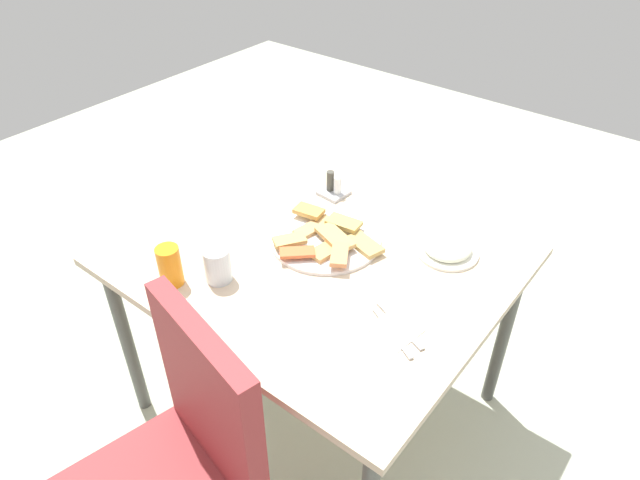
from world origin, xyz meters
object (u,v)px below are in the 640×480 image
dining_table (316,271)px  condiment_caddy (334,188)px  paper_napkin (396,329)px  dining_chair (178,465)px  pide_platter (326,238)px  salad_plate_greens (448,248)px  drinking_glass (218,265)px  spoon (392,332)px  fork (400,324)px  soda_can (170,266)px

dining_table → condiment_caddy: condiment_caddy is taller
dining_table → paper_napkin: 0.39m
dining_chair → pide_platter: size_ratio=2.56×
dining_chair → salad_plate_greens: dining_chair is taller
dining_table → paper_napkin: (-0.36, 0.12, 0.07)m
drinking_glass → dining_chair: bearing=122.0°
spoon → condiment_caddy: bearing=-12.1°
pide_platter → paper_napkin: (-0.37, 0.19, -0.01)m
dining_chair → condiment_caddy: bearing=-74.4°
dining_chair → paper_napkin: dining_chair is taller
pide_platter → condiment_caddy: condiment_caddy is taller
salad_plate_greens → fork: salad_plate_greens is taller
soda_can → drinking_glass: 0.13m
dining_table → soda_can: 0.45m
paper_napkin → drinking_glass: bearing=15.9°
paper_napkin → fork: size_ratio=0.56×
pide_platter → salad_plate_greens: salad_plate_greens is taller
dining_table → spoon: spoon is taller
paper_napkin → dining_chair: bearing=65.1°
pide_platter → salad_plate_greens: size_ratio=1.89×
dining_table → dining_chair: (-0.11, 0.67, -0.11)m
condiment_caddy → paper_napkin: bearing=141.2°
dining_table → drinking_glass: drinking_glass is taller
drinking_glass → dining_table: bearing=-118.1°
soda_can → fork: (-0.60, -0.26, -0.06)m
dining_table → salad_plate_greens: salad_plate_greens is taller
soda_can → paper_napkin: size_ratio=1.10×
pide_platter → condiment_caddy: bearing=-57.5°
fork → pide_platter: bearing=-1.7°
pide_platter → soda_can: 0.48m
dining_chair → pide_platter: 0.77m
soda_can → salad_plate_greens: bearing=-131.9°
spoon → fork: bearing=-62.2°
dining_chair → condiment_caddy: 1.03m
spoon → paper_napkin: bearing=-62.2°
fork → dining_table: bearing=6.2°
pide_platter → salad_plate_greens: (-0.32, -0.19, 0.01)m
spoon → condiment_caddy: size_ratio=2.00×
dining_table → pide_platter: bearing=-80.0°
spoon → soda_can: bearing=47.9°
drinking_glass → fork: (-0.51, -0.16, -0.05)m
drinking_glass → condiment_caddy: bearing=-88.2°
soda_can → spoon: size_ratio=0.63×
spoon → salad_plate_greens: bearing=-54.7°
drinking_glass → spoon: bearing=-166.0°
fork → spoon: (0.00, 0.04, 0.00)m
salad_plate_greens → drinking_glass: 0.69m
condiment_caddy → pide_platter: bearing=122.5°
dining_table → spoon: (-0.36, 0.14, 0.08)m
dining_chair → drinking_glass: dining_chair is taller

